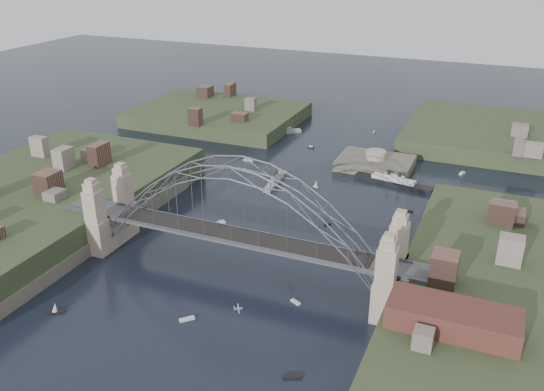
{
  "coord_description": "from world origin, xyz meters",
  "views": [
    {
      "loc": [
        46.89,
        -92.64,
        63.56
      ],
      "look_at": [
        0.0,
        18.0,
        10.0
      ],
      "focal_mm": 38.06,
      "sensor_mm": 36.0,
      "label": 1
    }
  ],
  "objects_px": {
    "naval_cruiser_near": "(275,181)",
    "fort_island": "(375,169)",
    "naval_cruiser_far": "(280,132)",
    "bridge": "(237,219)",
    "ocean_liner": "(393,182)",
    "wharf_shed": "(453,318)"
  },
  "relations": [
    {
      "from": "wharf_shed",
      "to": "bridge",
      "type": "bearing_deg",
      "value": 162.35
    },
    {
      "from": "naval_cruiser_near",
      "to": "naval_cruiser_far",
      "type": "relative_size",
      "value": 1.18
    },
    {
      "from": "bridge",
      "to": "naval_cruiser_far",
      "type": "distance_m",
      "value": 94.39
    },
    {
      "from": "naval_cruiser_far",
      "to": "ocean_liner",
      "type": "height_order",
      "value": "ocean_liner"
    },
    {
      "from": "fort_island",
      "to": "naval_cruiser_near",
      "type": "bearing_deg",
      "value": -135.62
    },
    {
      "from": "naval_cruiser_near",
      "to": "ocean_liner",
      "type": "bearing_deg",
      "value": 20.53
    },
    {
      "from": "naval_cruiser_near",
      "to": "ocean_liner",
      "type": "distance_m",
      "value": 33.41
    },
    {
      "from": "naval_cruiser_near",
      "to": "naval_cruiser_far",
      "type": "distance_m",
      "value": 45.36
    },
    {
      "from": "wharf_shed",
      "to": "ocean_liner",
      "type": "bearing_deg",
      "value": 108.27
    },
    {
      "from": "fort_island",
      "to": "naval_cruiser_near",
      "type": "distance_m",
      "value": 32.68
    },
    {
      "from": "naval_cruiser_near",
      "to": "naval_cruiser_far",
      "type": "bearing_deg",
      "value": 110.49
    },
    {
      "from": "naval_cruiser_near",
      "to": "fort_island",
      "type": "bearing_deg",
      "value": 44.38
    },
    {
      "from": "fort_island",
      "to": "naval_cruiser_near",
      "type": "relative_size",
      "value": 1.42
    },
    {
      "from": "bridge",
      "to": "fort_island",
      "type": "xyz_separation_m",
      "value": [
        12.0,
        70.0,
        -12.66
      ]
    },
    {
      "from": "naval_cruiser_far",
      "to": "bridge",
      "type": "bearing_deg",
      "value": -73.11
    },
    {
      "from": "bridge",
      "to": "fort_island",
      "type": "height_order",
      "value": "bridge"
    },
    {
      "from": "bridge",
      "to": "fort_island",
      "type": "relative_size",
      "value": 3.82
    },
    {
      "from": "fort_island",
      "to": "ocean_liner",
      "type": "xyz_separation_m",
      "value": [
        7.95,
        -11.13,
        1.21
      ]
    },
    {
      "from": "fort_island",
      "to": "naval_cruiser_far",
      "type": "xyz_separation_m",
      "value": [
        -39.22,
        19.65,
        1.15
      ]
    },
    {
      "from": "naval_cruiser_near",
      "to": "naval_cruiser_far",
      "type": "xyz_separation_m",
      "value": [
        -15.88,
        42.49,
        0.09
      ]
    },
    {
      "from": "naval_cruiser_near",
      "to": "bridge",
      "type": "bearing_deg",
      "value": -76.47
    },
    {
      "from": "bridge",
      "to": "ocean_liner",
      "type": "distance_m",
      "value": 63.21
    }
  ]
}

